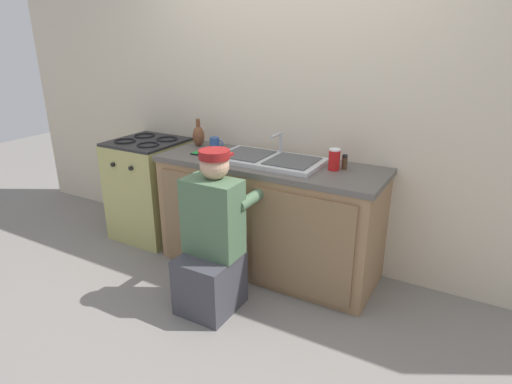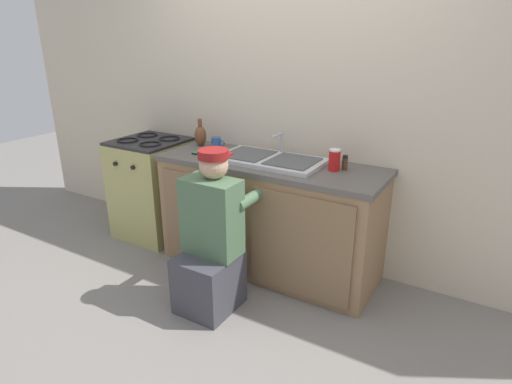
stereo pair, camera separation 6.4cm
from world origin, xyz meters
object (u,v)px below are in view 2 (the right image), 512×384
(stove_range, at_px, (153,188))
(spice_bottle_pepper, at_px, (345,163))
(sink_double_basin, at_px, (270,159))
(coffee_mug, at_px, (217,143))
(plumber_person, at_px, (211,245))
(cell_phone, at_px, (200,152))
(soda_cup_red, at_px, (334,160))
(vase_decorative, at_px, (200,135))

(stove_range, distance_m, spice_bottle_pepper, 1.84)
(sink_double_basin, relative_size, coffee_mug, 6.35)
(plumber_person, xyz_separation_m, cell_phone, (-0.52, 0.59, 0.43))
(soda_cup_red, relative_size, spice_bottle_pepper, 1.45)
(sink_double_basin, distance_m, spice_bottle_pepper, 0.56)
(plumber_person, distance_m, vase_decorative, 1.15)
(sink_double_basin, distance_m, coffee_mug, 0.58)
(cell_phone, bearing_deg, sink_double_basin, 6.29)
(spice_bottle_pepper, bearing_deg, coffee_mug, 179.22)
(sink_double_basin, bearing_deg, cell_phone, -173.71)
(stove_range, height_order, plumber_person, plumber_person)
(stove_range, bearing_deg, sink_double_basin, 0.10)
(plumber_person, distance_m, coffee_mug, 1.03)
(cell_phone, xyz_separation_m, coffee_mug, (0.03, 0.18, 0.04))
(sink_double_basin, bearing_deg, coffee_mug, 168.74)
(sink_double_basin, xyz_separation_m, cell_phone, (-0.60, -0.07, -0.01))
(sink_double_basin, height_order, soda_cup_red, sink_double_basin)
(sink_double_basin, xyz_separation_m, plumber_person, (-0.08, -0.66, -0.45))
(sink_double_basin, distance_m, stove_range, 1.31)
(coffee_mug, bearing_deg, plumber_person, -57.42)
(stove_range, relative_size, plumber_person, 0.83)
(sink_double_basin, distance_m, cell_phone, 0.61)
(sink_double_basin, height_order, stove_range, sink_double_basin)
(coffee_mug, bearing_deg, spice_bottle_pepper, -0.78)
(vase_decorative, relative_size, soda_cup_red, 1.51)
(sink_double_basin, xyz_separation_m, soda_cup_red, (0.49, 0.04, 0.06))
(vase_decorative, relative_size, spice_bottle_pepper, 2.19)
(vase_decorative, distance_m, cell_phone, 0.25)
(cell_phone, bearing_deg, soda_cup_red, 5.75)
(soda_cup_red, bearing_deg, stove_range, -178.47)
(sink_double_basin, distance_m, vase_decorative, 0.76)
(sink_double_basin, distance_m, soda_cup_red, 0.49)
(sink_double_basin, relative_size, cell_phone, 5.71)
(cell_phone, height_order, spice_bottle_pepper, spice_bottle_pepper)
(soda_cup_red, bearing_deg, coffee_mug, 176.22)
(stove_range, height_order, coffee_mug, coffee_mug)
(coffee_mug, bearing_deg, cell_phone, -99.87)
(sink_double_basin, bearing_deg, soda_cup_red, 5.09)
(plumber_person, height_order, soda_cup_red, plumber_person)
(soda_cup_red, relative_size, coffee_mug, 1.21)
(plumber_person, distance_m, soda_cup_red, 1.03)
(sink_double_basin, height_order, spice_bottle_pepper, sink_double_basin)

